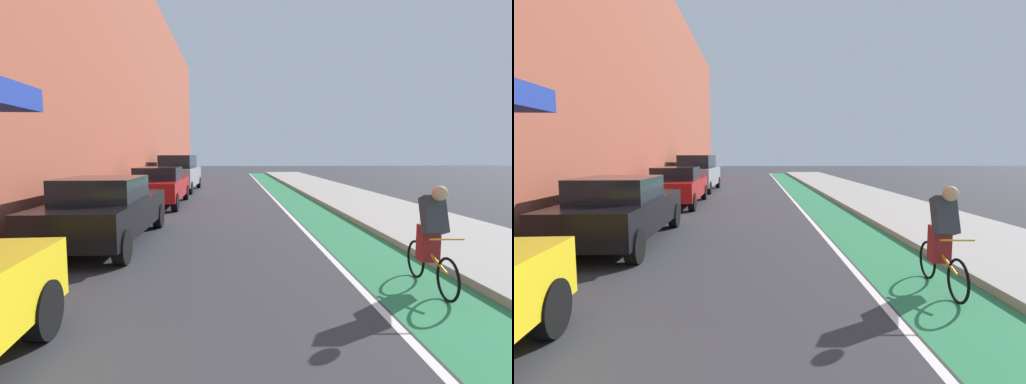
% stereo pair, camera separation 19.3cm
% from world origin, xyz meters
% --- Properties ---
extents(ground_plane, '(97.37, 97.37, 0.00)m').
position_xyz_m(ground_plane, '(0.00, 18.13, 0.00)').
color(ground_plane, '#38383D').
extents(bike_lane_paint, '(1.60, 44.26, 0.00)m').
position_xyz_m(bike_lane_paint, '(2.98, 20.13, 0.00)').
color(bike_lane_paint, '#2D8451').
rests_on(bike_lane_paint, ground).
extents(lane_divider_stripe, '(0.12, 44.26, 0.00)m').
position_xyz_m(lane_divider_stripe, '(2.08, 20.13, 0.00)').
color(lane_divider_stripe, white).
rests_on(lane_divider_stripe, ground).
extents(sidewalk_right, '(3.49, 44.26, 0.14)m').
position_xyz_m(sidewalk_right, '(5.52, 20.13, 0.07)').
color(sidewalk_right, '#A8A59E').
rests_on(sidewalk_right, ground).
extents(building_facade_left, '(4.15, 44.26, 10.69)m').
position_xyz_m(building_facade_left, '(-5.57, 20.11, 5.34)').
color(building_facade_left, '#9E4C38').
rests_on(building_facade_left, ground).
extents(parked_sedan_black, '(1.86, 4.70, 1.53)m').
position_xyz_m(parked_sedan_black, '(-2.73, 10.93, 0.79)').
color(parked_sedan_black, black).
rests_on(parked_sedan_black, ground).
extents(parked_sedan_red, '(1.92, 4.65, 1.53)m').
position_xyz_m(parked_sedan_red, '(-2.73, 17.46, 0.79)').
color(parked_sedan_red, red).
rests_on(parked_sedan_red, ground).
extents(parked_suv_silver, '(2.05, 4.84, 1.98)m').
position_xyz_m(parked_suv_silver, '(-2.73, 23.32, 1.02)').
color(parked_suv_silver, '#9EA0A8').
rests_on(parked_suv_silver, ground).
extents(cyclist_mid, '(0.48, 1.67, 1.59)m').
position_xyz_m(cyclist_mid, '(3.14, 7.63, 0.80)').
color(cyclist_mid, black).
rests_on(cyclist_mid, ground).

